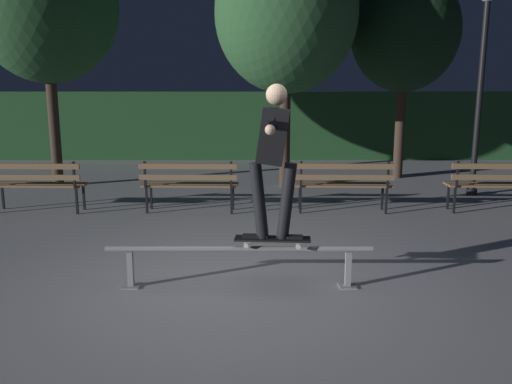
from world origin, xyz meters
TOP-DOWN VIEW (x-y plane):
  - ground_plane at (0.00, 0.00)m, footprint 90.00×90.00m
  - hedge_backdrop at (0.00, 10.39)m, footprint 24.00×1.20m
  - grind_rail at (0.00, 0.03)m, footprint 2.76×0.18m
  - skateboard at (0.34, 0.03)m, footprint 0.79×0.26m
  - skateboarder at (0.35, 0.03)m, footprint 0.63×1.41m
  - park_bench_leftmost at (-3.48, 3.33)m, footprint 1.61×0.47m
  - park_bench_left_center at (-0.93, 3.33)m, footprint 1.61×0.47m
  - park_bench_right_center at (1.62, 3.33)m, footprint 1.61×0.47m
  - park_bench_rightmost at (4.17, 3.33)m, footprint 1.61×0.47m
  - tree_far_left at (-4.05, 5.79)m, footprint 2.88×2.88m
  - tree_far_right at (3.47, 6.83)m, footprint 2.38×2.38m
  - tree_behind_benches at (0.78, 5.73)m, footprint 2.86×2.86m
  - lamp_post_right at (4.38, 4.81)m, footprint 0.32×0.32m

SIDE VIEW (x-z plane):
  - ground_plane at x=0.00m, z-range 0.00..0.00m
  - grind_rail at x=0.00m, z-range 0.12..0.56m
  - skateboard at x=0.34m, z-range 0.47..0.56m
  - park_bench_leftmost at x=-3.48m, z-range 0.10..0.98m
  - park_bench_left_center at x=-0.93m, z-range 0.10..0.98m
  - park_bench_right_center at x=1.62m, z-range 0.10..0.98m
  - park_bench_rightmost at x=4.17m, z-range 0.10..0.98m
  - hedge_backdrop at x=0.00m, z-range 0.00..1.95m
  - skateboarder at x=0.35m, z-range 0.67..2.23m
  - lamp_post_right at x=4.38m, z-range 0.53..4.43m
  - tree_far_right at x=3.47m, z-range 0.96..5.55m
  - tree_behind_benches at x=0.78m, z-range 0.95..6.03m
  - tree_far_left at x=-4.05m, z-range 1.06..6.36m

